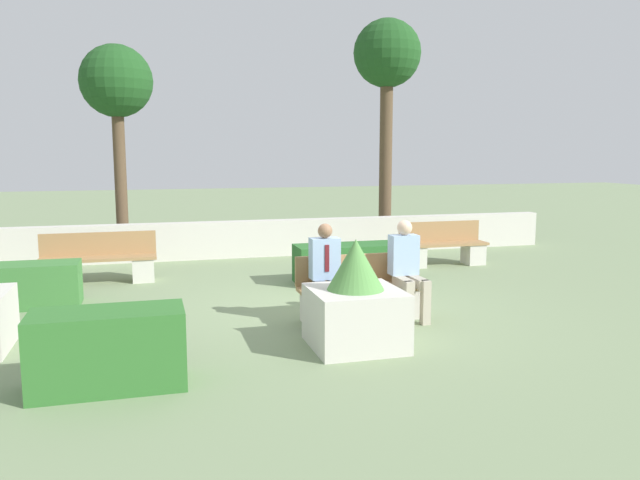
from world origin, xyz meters
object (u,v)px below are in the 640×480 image
(bench_right_side, at_px, (99,264))
(person_seated_woman, at_px, (407,265))
(bench_left_side, at_px, (443,249))
(planter_corner_left, at_px, (355,304))
(person_seated_man, at_px, (327,270))
(tree_center_left, at_px, (387,62))
(bench_front, at_px, (363,295))
(tree_leftmost, at_px, (116,87))

(bench_right_side, xyz_separation_m, person_seated_woman, (4.17, -3.54, 0.40))
(bench_right_side, distance_m, person_seated_woman, 5.49)
(bench_left_side, distance_m, planter_corner_left, 5.61)
(bench_right_side, relative_size, planter_corner_left, 1.53)
(person_seated_man, xyz_separation_m, tree_center_left, (3.52, 6.97, 3.67))
(bench_left_side, bearing_deg, bench_front, -133.14)
(bench_front, bearing_deg, person_seated_woman, -13.59)
(tree_leftmost, bearing_deg, tree_center_left, 1.54)
(bench_right_side, relative_size, person_seated_woman, 1.45)
(person_seated_man, xyz_separation_m, tree_leftmost, (-2.76, 6.80, 2.90))
(person_seated_man, bearing_deg, bench_left_side, 45.74)
(bench_right_side, bearing_deg, planter_corner_left, -65.09)
(planter_corner_left, distance_m, tree_center_left, 9.50)
(bench_left_side, height_order, person_seated_woman, person_seated_woman)
(person_seated_woman, height_order, tree_leftmost, tree_leftmost)
(bench_left_side, height_order, person_seated_man, person_seated_man)
(person_seated_woman, bearing_deg, tree_leftmost, 119.70)
(bench_left_side, bearing_deg, person_seated_man, -136.85)
(bench_front, xyz_separation_m, planter_corner_left, (-0.49, -1.12, 0.18))
(bench_front, height_order, planter_corner_left, planter_corner_left)
(person_seated_woman, xyz_separation_m, planter_corner_left, (-1.06, -0.98, -0.23))
(bench_front, distance_m, bench_right_side, 4.95)
(bench_left_side, bearing_deg, planter_corner_left, -129.48)
(bench_left_side, bearing_deg, bench_right_side, 177.10)
(tree_leftmost, bearing_deg, person_seated_man, -67.89)
(bench_right_side, height_order, planter_corner_left, planter_corner_left)
(bench_right_side, distance_m, tree_center_left, 8.45)
(bench_front, distance_m, tree_center_left, 8.49)
(tree_leftmost, bearing_deg, bench_right_side, -95.20)
(bench_left_side, distance_m, person_seated_woman, 4.22)
(bench_left_side, xyz_separation_m, tree_center_left, (0.10, 3.46, 4.06))
(tree_center_left, bearing_deg, bench_front, -113.63)
(bench_left_side, relative_size, bench_right_side, 0.90)
(bench_right_side, distance_m, tree_leftmost, 4.64)
(person_seated_woman, bearing_deg, person_seated_man, -179.91)
(tree_center_left, bearing_deg, bench_right_side, -152.53)
(tree_leftmost, bearing_deg, bench_left_side, -28.01)
(bench_front, relative_size, person_seated_man, 1.34)
(person_seated_man, bearing_deg, bench_front, 14.72)
(planter_corner_left, bearing_deg, bench_front, 66.54)
(bench_front, xyz_separation_m, bench_right_side, (-3.59, 3.40, 0.01))
(person_seated_woman, bearing_deg, tree_center_left, 70.92)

